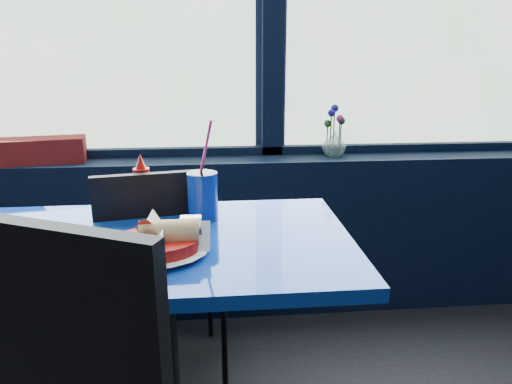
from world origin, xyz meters
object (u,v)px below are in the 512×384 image
at_px(near_table, 155,294).
at_px(ketchup_bottle, 142,187).
at_px(flower_vase, 334,141).
at_px(chair_near_back, 166,263).
at_px(food_basket, 156,243).
at_px(soda_cup, 203,195).
at_px(planter_box, 19,151).

height_order(near_table, ketchup_bottle, ketchup_bottle).
bearing_deg(flower_vase, chair_near_back, -145.29).
xyz_separation_m(food_basket, ketchup_bottle, (-0.08, 0.36, 0.06)).
distance_m(chair_near_back, food_basket, 0.51).
relative_size(chair_near_back, soda_cup, 2.68).
height_order(flower_vase, soda_cup, soda_cup).
bearing_deg(near_table, soda_cup, 47.74).
relative_size(chair_near_back, planter_box, 1.59).
xyz_separation_m(planter_box, ketchup_bottle, (0.63, -0.59, -0.01)).
relative_size(food_basket, soda_cup, 0.98).
relative_size(near_table, chair_near_back, 1.33).
distance_m(chair_near_back, planter_box, 0.92).
xyz_separation_m(ketchup_bottle, soda_cup, (0.21, -0.08, -0.01)).
relative_size(planter_box, ketchup_bottle, 2.71).
xyz_separation_m(chair_near_back, soda_cup, (0.15, -0.15, 0.32)).
bearing_deg(chair_near_back, ketchup_bottle, 43.61).
bearing_deg(ketchup_bottle, food_basket, -76.97).
bearing_deg(ketchup_bottle, flower_vase, 36.31).
relative_size(near_table, ketchup_bottle, 5.73).
relative_size(planter_box, flower_vase, 2.29).
bearing_deg(near_table, ketchup_bottle, 102.47).
xyz_separation_m(flower_vase, soda_cup, (-0.62, -0.69, -0.04)).
relative_size(chair_near_back, food_basket, 2.73).
height_order(near_table, flower_vase, flower_vase).
distance_m(near_table, chair_near_back, 0.33).
distance_m(planter_box, ketchup_bottle, 0.86).
height_order(chair_near_back, soda_cup, soda_cup).
bearing_deg(ketchup_bottle, soda_cup, -21.67).
distance_m(planter_box, soda_cup, 1.07).
distance_m(flower_vase, soda_cup, 0.93).
bearing_deg(near_table, chair_near_back, 90.26).
xyz_separation_m(chair_near_back, planter_box, (-0.68, 0.51, 0.34)).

